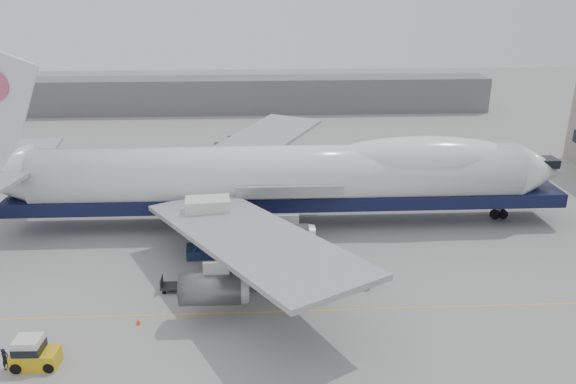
{
  "coord_description": "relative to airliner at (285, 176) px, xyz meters",
  "views": [
    {
      "loc": [
        -1.91,
        -45.46,
        25.29
      ],
      "look_at": [
        0.69,
        6.0,
        5.96
      ],
      "focal_mm": 35.0,
      "sensor_mm": 36.0,
      "label": 1
    }
  ],
  "objects": [
    {
      "name": "ground",
      "position": [
        -0.64,
        -12.0,
        -5.62
      ],
      "size": [
        260.0,
        260.0,
        0.0
      ],
      "primitive_type": "plane",
      "color": "gray",
      "rests_on": "ground"
    },
    {
      "name": "apron_line",
      "position": [
        -0.64,
        -18.0,
        -5.62
      ],
      "size": [
        60.0,
        0.15,
        0.01
      ],
      "primitive_type": "cube",
      "color": "gold",
      "rests_on": "ground"
    },
    {
      "name": "hangar",
      "position": [
        -10.64,
        58.0,
        -2.12
      ],
      "size": [
        110.0,
        8.0,
        7.0
      ],
      "primitive_type": "cube",
      "color": "slate",
      "rests_on": "ground"
    },
    {
      "name": "airliner",
      "position": [
        0.0,
        0.0,
        0.0
      ],
      "size": [
        67.0,
        55.3,
        19.98
      ],
      "color": "white",
      "rests_on": "ground"
    },
    {
      "name": "catering_truck",
      "position": [
        -7.72,
        -7.48,
        -2.2
      ],
      "size": [
        4.73,
        3.47,
        6.0
      ],
      "rotation": [
        0.0,
        0.0,
        0.09
      ],
      "color": "navy",
      "rests_on": "ground"
    },
    {
      "name": "baggage_tug",
      "position": [
        -18.66,
        -23.99,
        -4.61
      ],
      "size": [
        3.17,
        1.78,
        2.28
      ],
      "rotation": [
        0.0,
        0.0,
        -0.03
      ],
      "color": "gold",
      "rests_on": "ground"
    },
    {
      "name": "ground_worker",
      "position": [
        -20.53,
        -24.2,
        -4.81
      ],
      "size": [
        0.51,
        0.66,
        1.64
      ],
      "primitive_type": "imported",
      "rotation": [
        0.0,
        0.0,
        1.36
      ],
      "color": "black",
      "rests_on": "ground"
    },
    {
      "name": "traffic_cone",
      "position": [
        -12.45,
        -19.21,
        -5.38
      ],
      "size": [
        0.34,
        0.34,
        0.51
      ],
      "rotation": [
        0.0,
        0.0,
        0.33
      ],
      "color": "#DF530B",
      "rests_on": "ground"
    },
    {
      "name": "dolly_0",
      "position": [
        -10.27,
        -14.14,
        -5.09
      ],
      "size": [
        2.3,
        1.35,
        1.3
      ],
      "color": "#2D2D30",
      "rests_on": "ground"
    },
    {
      "name": "dolly_1",
      "position": [
        -6.25,
        -14.14,
        -5.09
      ],
      "size": [
        2.3,
        1.35,
        1.3
      ],
      "color": "#2D2D30",
      "rests_on": "ground"
    },
    {
      "name": "dolly_2",
      "position": [
        -2.24,
        -14.14,
        -5.09
      ],
      "size": [
        2.3,
        1.35,
        1.3
      ],
      "color": "#2D2D30",
      "rests_on": "ground"
    },
    {
      "name": "dolly_3",
      "position": [
        1.78,
        -14.14,
        -5.09
      ],
      "size": [
        2.3,
        1.35,
        1.3
      ],
      "color": "#2D2D30",
      "rests_on": "ground"
    },
    {
      "name": "dolly_4",
      "position": [
        5.8,
        -14.14,
        -5.09
      ],
      "size": [
        2.3,
        1.35,
        1.3
      ],
      "color": "#2D2D30",
      "rests_on": "ground"
    }
  ]
}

